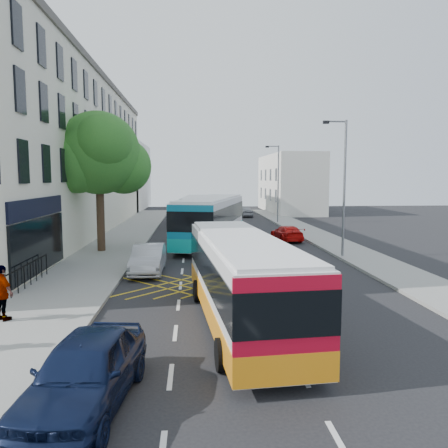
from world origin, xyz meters
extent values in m
plane|color=black|center=(0.00, 0.00, 0.00)|extent=(120.00, 120.00, 0.00)
cube|color=gray|center=(-8.50, 15.00, 0.07)|extent=(5.00, 70.00, 0.15)
cube|color=gray|center=(7.50, 15.00, 0.07)|extent=(3.00, 70.00, 0.15)
cube|color=beige|center=(-14.00, 24.50, 6.50)|extent=(8.00, 45.00, 13.00)
cube|color=#59544C|center=(-14.00, 24.50, 13.25)|extent=(8.30, 45.00, 0.50)
cube|color=black|center=(-9.95, 8.00, 3.40)|extent=(0.12, 7.00, 0.90)
cube|color=black|center=(-9.95, 8.00, 1.60)|extent=(0.12, 7.00, 2.60)
cube|color=silver|center=(-14.00, 55.00, 5.00)|extent=(8.00, 20.00, 10.00)
cube|color=silver|center=(11.00, 48.00, 4.00)|extent=(6.00, 18.00, 8.00)
cylinder|color=#382619|center=(-8.50, 15.00, 2.35)|extent=(0.50, 0.50, 4.40)
sphere|color=#19581D|center=(-8.50, 15.00, 6.35)|extent=(5.20, 5.20, 5.20)
sphere|color=#19581D|center=(-7.10, 15.80, 5.55)|extent=(3.60, 3.60, 3.60)
sphere|color=#19581D|center=(-9.70, 14.40, 5.75)|extent=(3.80, 3.80, 3.80)
sphere|color=#19581D|center=(-7.90, 13.70, 6.95)|extent=(3.40, 3.40, 3.40)
sphere|color=#19581D|center=(-9.30, 16.10, 7.35)|extent=(3.20, 3.20, 3.20)
cylinder|color=slate|center=(6.30, 12.00, 4.15)|extent=(0.14, 0.14, 8.00)
cylinder|color=slate|center=(5.70, 12.00, 8.05)|extent=(1.20, 0.10, 0.10)
cube|color=black|center=(5.10, 12.00, 8.00)|extent=(0.35, 0.15, 0.18)
cylinder|color=slate|center=(6.30, 32.00, 4.15)|extent=(0.14, 0.14, 8.00)
cylinder|color=slate|center=(5.70, 32.00, 8.05)|extent=(1.20, 0.10, 0.10)
cube|color=black|center=(5.10, 32.00, 8.00)|extent=(0.35, 0.15, 0.18)
cube|color=silver|center=(-1.08, 0.76, 1.56)|extent=(3.19, 10.41, 2.47)
cube|color=silver|center=(-1.08, 0.76, 2.84)|extent=(2.98, 10.19, 0.11)
cube|color=black|center=(-1.08, 0.76, 1.91)|extent=(3.25, 10.48, 1.03)
cube|color=orange|center=(-1.08, 0.76, 0.70)|extent=(3.24, 10.47, 0.70)
cube|color=#AE091F|center=(-0.65, -4.32, 1.58)|extent=(2.37, 0.30, 2.33)
cube|color=#FF0C0C|center=(-1.56, -4.40, 0.93)|extent=(0.25, 0.08, 0.25)
cube|color=#FF0C0C|center=(0.26, -4.25, 0.93)|extent=(0.25, 0.08, 0.25)
cylinder|color=black|center=(-2.48, 3.45, 0.42)|extent=(0.33, 0.86, 0.84)
cylinder|color=black|center=(-0.15, 3.64, 0.42)|extent=(0.33, 0.86, 0.84)
cylinder|color=black|center=(-1.95, -2.77, 0.42)|extent=(0.33, 0.86, 0.84)
cylinder|color=black|center=(0.37, -2.58, 0.42)|extent=(0.33, 0.86, 0.84)
cube|color=silver|center=(-1.30, 17.85, 1.84)|extent=(5.66, 12.38, 2.91)
cube|color=silver|center=(-1.30, 17.85, 3.35)|extent=(5.39, 12.09, 0.13)
cube|color=black|center=(-1.30, 17.85, 2.25)|extent=(5.73, 12.45, 1.21)
cube|color=#0DA79F|center=(-1.30, 17.85, 0.82)|extent=(5.72, 12.44, 0.82)
cube|color=#0C7396|center=(-2.79, 12.03, 1.87)|extent=(2.72, 0.79, 2.74)
cube|color=#FF0C0C|center=(-3.88, 12.30, 1.10)|extent=(0.26, 0.12, 0.25)
cube|color=#FF0C0C|center=(-1.71, 11.74, 1.10)|extent=(0.26, 0.12, 0.25)
cylinder|color=black|center=(-1.81, 21.38, 0.49)|extent=(0.54, 1.03, 0.99)
cylinder|color=black|center=(0.85, 20.70, 0.49)|extent=(0.54, 1.03, 0.99)
cylinder|color=black|center=(-3.64, 14.26, 0.49)|extent=(0.54, 1.03, 0.99)
cylinder|color=black|center=(-0.98, 13.57, 0.49)|extent=(0.54, 1.03, 0.99)
cube|color=silver|center=(-2.35, 30.67, 1.57)|extent=(3.17, 10.48, 2.49)
cube|color=silver|center=(-2.35, 30.67, 2.86)|extent=(2.97, 10.26, 0.11)
cube|color=black|center=(-2.35, 30.67, 1.92)|extent=(3.24, 10.55, 1.03)
cube|color=#0C8797|center=(-2.35, 30.67, 0.70)|extent=(3.23, 10.54, 0.70)
cube|color=silver|center=(-2.77, 25.55, 1.60)|extent=(2.39, 0.29, 2.35)
cube|color=#FF0C0C|center=(-3.69, 25.61, 0.94)|extent=(0.25, 0.08, 0.25)
cube|color=#FF0C0C|center=(-1.85, 25.46, 0.94)|extent=(0.25, 0.08, 0.25)
cylinder|color=black|center=(-3.29, 33.57, 0.42)|extent=(0.33, 0.86, 0.85)
cylinder|color=black|center=(-0.95, 33.38, 0.42)|extent=(0.33, 0.86, 0.85)
cylinder|color=black|center=(-3.80, 27.30, 0.42)|extent=(0.33, 0.86, 0.85)
cylinder|color=black|center=(-1.46, 27.11, 0.42)|extent=(0.33, 0.86, 0.85)
cylinder|color=black|center=(-1.76, -2.43, 0.35)|extent=(0.29, 0.71, 0.70)
cylinder|color=black|center=(-1.39, -0.83, 0.35)|extent=(0.29, 0.71, 0.70)
cube|color=black|center=(-1.58, -1.63, 0.68)|extent=(0.53, 1.34, 0.24)
cube|color=black|center=(-1.52, -1.36, 0.88)|extent=(0.41, 0.55, 0.22)
cube|color=black|center=(-1.64, -1.90, 0.82)|extent=(0.40, 0.60, 0.11)
cylinder|color=slate|center=(-1.40, -0.88, 0.77)|extent=(0.17, 0.48, 0.92)
cylinder|color=slate|center=(-1.44, -1.04, 1.15)|extent=(0.65, 0.19, 0.04)
cube|color=gold|center=(-1.81, -2.61, 0.60)|extent=(0.20, 0.06, 0.14)
imported|color=black|center=(-1.59, -1.68, 1.11)|extent=(0.77, 0.60, 1.89)
sphere|color=#99999E|center=(-1.59, -1.68, 1.92)|extent=(0.33, 0.33, 0.33)
imported|color=#0D1634|center=(-4.90, -4.26, 0.77)|extent=(2.37, 4.70, 1.54)
imported|color=#ABAEB3|center=(-4.90, 8.79, 0.71)|extent=(1.56, 4.35, 1.43)
imported|color=red|center=(4.55, 19.45, 0.59)|extent=(2.09, 4.21, 1.18)
imported|color=#474B4F|center=(-2.34, 42.92, 0.72)|extent=(2.86, 5.37, 1.44)
imported|color=#95969C|center=(3.84, 40.38, 0.65)|extent=(1.91, 3.94, 1.29)
imported|color=black|center=(2.50, 46.09, 0.65)|extent=(1.71, 4.06, 1.30)
imported|color=gray|center=(-8.84, 1.16, 1.07)|extent=(1.14, 0.99, 1.84)
camera|label=1|loc=(-2.63, -13.20, 4.80)|focal=35.00mm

